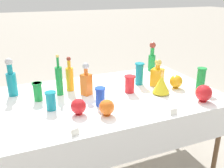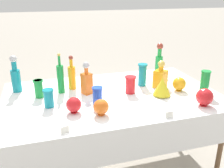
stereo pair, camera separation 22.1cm
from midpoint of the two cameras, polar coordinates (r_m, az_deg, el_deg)
The scene contains 23 objects.
ground_plane at distance 2.64m, azimuth 2.52°, elevation -17.83°, with size 40.00×40.00×0.00m, color #A0998C.
display_table at distance 2.24m, azimuth 3.07°, elevation -3.94°, with size 1.90×1.17×0.76m.
tall_bottle_0 at distance 2.26m, azimuth -8.98°, elevation 1.32°, with size 0.06×0.06×0.37m.
tall_bottle_1 at distance 2.89m, azimuth 12.90°, elevation 5.46°, with size 0.08×0.08×0.33m.
tall_bottle_2 at distance 2.39m, azimuth -18.74°, elevation 1.60°, with size 0.08×0.08×0.34m.
tall_bottle_3 at distance 2.34m, azimuth -6.52°, elevation 1.79°, with size 0.07×0.07×0.32m.
square_decanter_0 at distance 2.22m, azimuth -3.00°, elevation 0.77°, with size 0.11×0.11×0.30m.
square_decanter_1 at distance 2.43m, azimuth 13.58°, elevation 1.58°, with size 0.15×0.15×0.27m.
slender_vase_0 at distance 2.26m, azimuth 7.02°, elevation -0.07°, with size 0.10×0.10×0.16m.
slender_vase_1 at distance 2.01m, azimuth -0.23°, elevation -2.66°, with size 0.09×0.09×0.15m.
slender_vase_2 at distance 2.45m, azimuth 9.54°, elevation 2.20°, with size 0.09×0.09×0.22m.
slender_vase_3 at distance 2.40m, azimuth 22.97°, elevation 0.39°, with size 0.09×0.09×0.22m.
slender_vase_4 at distance 2.21m, azimuth -13.73°, elevation -0.94°, with size 0.09×0.09×0.16m.
slender_vase_5 at distance 2.01m, azimuth -11.28°, elevation -3.11°, with size 0.09×0.09×0.15m.
fluted_vase_0 at distance 2.25m, azimuth 14.19°, elevation -0.57°, with size 0.15×0.15×0.17m.
round_bowl_0 at distance 1.90m, azimuth -5.47°, elevation -4.81°, with size 0.12×0.12×0.12m.
round_bowl_1 at distance 1.86m, azimuth 0.89°, elevation -5.33°, with size 0.12×0.12×0.13m.
round_bowl_2 at distance 2.17m, azimuth 23.19°, elevation -2.78°, with size 0.14×0.14×0.15m.
round_bowl_3 at distance 2.41m, azimuth 17.68°, elevation -0.01°, with size 0.12×0.12×0.13m.
price_tag_left at distance 1.67m, azimuth -6.96°, elevation -10.44°, with size 0.06×0.01×0.04m, color white.
price_tag_center at distance 1.91m, azimuth 16.23°, elevation -6.85°, with size 0.06×0.01×0.05m, color white.
cardboard_box_behind_left at distance 3.46m, azimuth 0.64°, elevation -5.00°, with size 0.51×0.47×0.36m.
cardboard_box_behind_right at distance 3.38m, azimuth -6.41°, elevation -5.13°, with size 0.65×0.59×0.44m.
Camera 2 is at (-0.60, -1.98, 1.64)m, focal length 40.00 mm.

